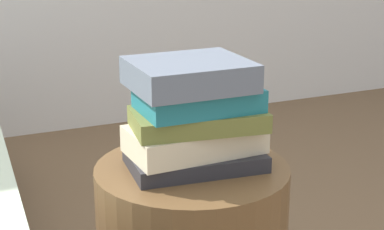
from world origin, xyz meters
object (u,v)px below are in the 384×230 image
at_px(book_cream, 194,139).
at_px(book_olive, 198,119).
at_px(book_charcoal, 194,159).
at_px(book_slate, 188,74).
at_px(book_teal, 198,99).

relative_size(book_cream, book_olive, 1.03).
distance_m(book_charcoal, book_slate, 0.19).
relative_size(book_olive, book_slate, 1.15).
xyz_separation_m(book_cream, book_olive, (0.00, -0.01, 0.05)).
distance_m(book_cream, book_olive, 0.05).
xyz_separation_m(book_charcoal, book_cream, (-0.00, -0.00, 0.05)).
distance_m(book_charcoal, book_teal, 0.14).
relative_size(book_charcoal, book_teal, 1.16).
bearing_deg(book_slate, book_cream, -7.85).
bearing_deg(book_olive, book_teal, 54.68).
height_order(book_charcoal, book_slate, book_slate).
distance_m(book_cream, book_teal, 0.09).
bearing_deg(book_olive, book_slate, 143.58).
height_order(book_charcoal, book_cream, book_cream).
xyz_separation_m(book_charcoal, book_slate, (-0.01, 0.00, 0.19)).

